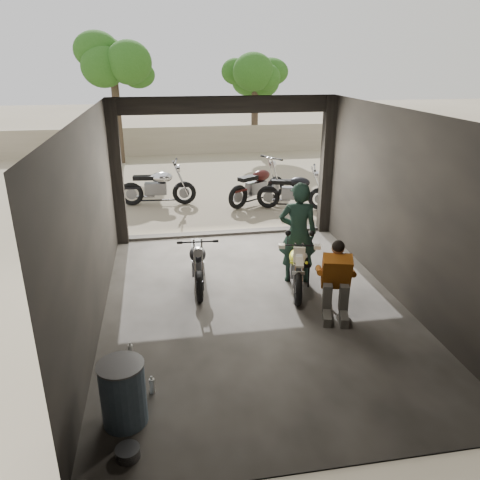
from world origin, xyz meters
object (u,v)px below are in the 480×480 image
object	(u,v)px
sign_post	(359,154)
outside_bike_b	(258,182)
outside_bike_a	(157,183)
rider	(298,234)
stool	(300,266)
oil_drum	(123,394)
helmet	(301,256)
outside_bike_c	(294,188)
left_bike	(198,259)
mechanic	(337,283)
main_bike	(297,262)

from	to	relation	value
sign_post	outside_bike_b	bearing A→B (deg)	151.65
outside_bike_a	rider	distance (m)	6.04
outside_bike_b	rider	xyz separation A→B (m)	(-0.31, -5.12, 0.32)
rider	stool	world-z (taller)	rider
outside_bike_b	oil_drum	distance (m)	8.99
oil_drum	helmet	bearing A→B (deg)	45.95
outside_bike_c	stool	bearing A→B (deg)	-177.48
rider	helmet	bearing A→B (deg)	116.92
sign_post	outside_bike_a	bearing A→B (deg)	169.89
stool	helmet	world-z (taller)	helmet
outside_bike_c	helmet	xyz separation A→B (m)	(-1.17, -4.57, -0.04)
left_bike	helmet	distance (m)	1.89
outside_bike_b	helmet	size ratio (longest dim) A/B	7.74
mechanic	outside_bike_b	bearing A→B (deg)	105.75
outside_bike_a	outside_bike_c	distance (m)	3.88
stool	sign_post	bearing A→B (deg)	53.59
rider	oil_drum	world-z (taller)	rider
main_bike	outside_bike_c	distance (m)	4.90
helmet	oil_drum	bearing A→B (deg)	-129.59
main_bike	rider	world-z (taller)	rider
main_bike	left_bike	xyz separation A→B (m)	(-1.74, 0.44, -0.00)
stool	outside_bike_c	bearing A→B (deg)	75.42
main_bike	outside_bike_c	size ratio (longest dim) A/B	0.89
rider	helmet	world-z (taller)	rider
left_bike	outside_bike_b	xyz separation A→B (m)	(2.14, 4.98, 0.11)
rider	sign_post	xyz separation A→B (m)	(2.42, 3.08, 0.80)
left_bike	mechanic	bearing A→B (deg)	-33.19
left_bike	outside_bike_a	world-z (taller)	outside_bike_a
rider	left_bike	bearing A→B (deg)	7.43
rider	stool	distance (m)	0.60
outside_bike_c	mechanic	world-z (taller)	outside_bike_c
mechanic	sign_post	world-z (taller)	sign_post
outside_bike_a	stool	bearing A→B (deg)	-150.96
rider	main_bike	bearing A→B (deg)	85.21
outside_bike_a	left_bike	bearing A→B (deg)	-167.69
outside_bike_a	outside_bike_c	world-z (taller)	outside_bike_a
left_bike	outside_bike_c	distance (m)	5.26
outside_bike_c	stool	size ratio (longest dim) A/B	3.90
left_bike	outside_bike_b	distance (m)	5.42
stool	sign_post	world-z (taller)	sign_post
left_bike	outside_bike_a	xyz separation A→B (m)	(-0.69, 5.33, 0.11)
sign_post	mechanic	bearing A→B (deg)	-100.14
stool	rider	bearing A→B (deg)	92.83
mechanic	sign_post	size ratio (longest dim) A/B	0.47
left_bike	outside_bike_a	distance (m)	5.38
helmet	sign_post	bearing A→B (deg)	58.09
helmet	mechanic	bearing A→B (deg)	-75.31
helmet	left_bike	bearing A→B (deg)	175.72
main_bike	rider	distance (m)	0.53
rider	helmet	xyz separation A→B (m)	(0.04, -0.15, -0.39)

